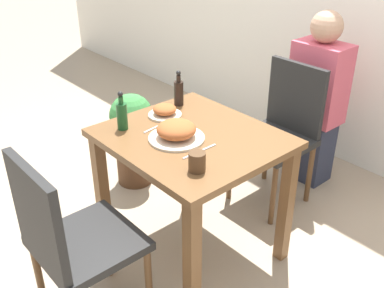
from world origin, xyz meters
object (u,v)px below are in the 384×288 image
Objects in this scene: chair_far at (282,127)px; sauce_bottle at (179,92)px; chair_near at (70,238)px; food_plate at (176,131)px; condiment_bottle at (122,115)px; side_plate at (165,111)px; drink_cup at (197,162)px; person_figure at (316,101)px; potted_plant_left at (133,136)px.

chair_far is 4.43× the size of sauce_bottle.
chair_near and chair_far have the same top height.
food_plate is 1.35× the size of sauce_bottle.
chair_far is at bearing 62.85° from sauce_bottle.
sauce_bottle is 0.41m from condiment_bottle.
chair_far is 4.99× the size of side_plate.
food_plate is 0.42m from sauce_bottle.
drink_cup is at bearing -33.61° from sauce_bottle.
sauce_bottle is (-0.37, 0.91, 0.30)m from chair_near.
chair_near is 0.85m from side_plate.
person_figure is (-0.30, 1.32, -0.19)m from drink_cup.
side_plate is at bearing 155.42° from drink_cup.
sauce_bottle is 1.00× the size of condiment_bottle.
potted_plant_left is at bearing -141.69° from chair_far.
side_plate is 0.17m from sauce_bottle.
chair_far is 1.05m from drink_cup.
chair_far is 0.81m from side_plate.
person_figure is at bearing 90.51° from chair_far.
drink_cup is 0.13× the size of potted_plant_left.
chair_near is 0.76× the size of person_figure.
drink_cup is 1.19m from potted_plant_left.
chair_near is 4.99× the size of side_plate.
chair_near is at bearing -84.54° from food_plate.
side_plate is at bearing -13.78° from potted_plant_left.
person_figure reaches higher than drink_cup.
chair_far reaches higher than potted_plant_left.
person_figure is at bearing 90.90° from food_plate.
person_figure is (0.25, 1.34, -0.22)m from condiment_bottle.
condiment_bottle reaches higher than food_plate.
side_plate is at bearing -107.45° from chair_far.
side_plate is at bearing -101.84° from person_figure.
potted_plant_left is at bearing 143.09° from condiment_bottle.
condiment_bottle is 0.17× the size of person_figure.
side_plate is (-0.31, 0.76, 0.25)m from chair_near.
food_plate is 3.13× the size of drink_cup.
chair_near is 1.00× the size of chair_far.
chair_far is 0.90m from food_plate.
person_figure is (0.29, 0.93, -0.22)m from sauce_bottle.
chair_far is 1.38× the size of potted_plant_left.
chair_near is 3.27× the size of food_plate.
condiment_bottle is (-0.54, -0.01, 0.03)m from drink_cup.
side_plate is 0.89× the size of condiment_bottle.
drink_cup is 0.07× the size of person_figure.
food_plate is 0.92m from potted_plant_left.
chair_near is 1.49m from chair_far.
condiment_bottle reaches higher than potted_plant_left.
sauce_bottle reaches higher than drink_cup.
person_figure reaches higher than condiment_bottle.
sauce_bottle reaches higher than chair_far.
condiment_bottle is at bearing -178.50° from drink_cup.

